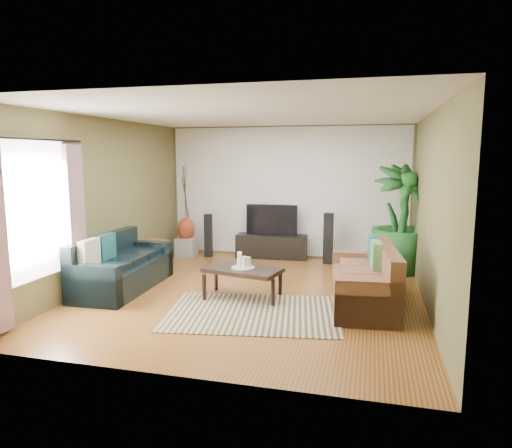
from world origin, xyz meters
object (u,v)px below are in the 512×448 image
(speaker_left, at_px, (208,235))
(sofa_right, at_px, (363,276))
(speaker_right, at_px, (328,238))
(side_table, at_px, (153,254))
(vase, at_px, (186,229))
(television, at_px, (272,220))
(coffee_table, at_px, (243,283))
(potted_plant, at_px, (401,219))
(sofa_left, at_px, (123,262))
(pedestal, at_px, (187,247))
(tv_stand, at_px, (272,246))

(speaker_left, bearing_deg, sofa_right, -50.90)
(speaker_right, bearing_deg, side_table, -158.91)
(speaker_left, relative_size, vase, 1.79)
(vase, relative_size, side_table, 0.99)
(sofa_right, distance_m, television, 3.30)
(coffee_table, height_order, television, television)
(sofa_right, distance_m, potted_plant, 2.28)
(sofa_right, bearing_deg, potted_plant, 158.49)
(sofa_left, bearing_deg, television, -34.95)
(sofa_right, relative_size, side_table, 3.64)
(speaker_left, height_order, speaker_right, speaker_right)
(television, distance_m, speaker_right, 1.23)
(pedestal, xyz_separation_m, vase, (0.00, 0.00, 0.37))
(sofa_left, height_order, tv_stand, sofa_left)
(potted_plant, bearing_deg, speaker_left, 175.18)
(sofa_left, height_order, sofa_right, same)
(television, bearing_deg, pedestal, -170.03)
(side_table, bearing_deg, coffee_table, -32.32)
(tv_stand, relative_size, side_table, 2.86)
(vase, bearing_deg, side_table, -102.45)
(speaker_right, relative_size, pedestal, 2.53)
(television, bearing_deg, coffee_table, -86.53)
(sofa_right, xyz_separation_m, television, (-1.90, 2.67, 0.37))
(tv_stand, height_order, pedestal, tv_stand)
(coffee_table, xyz_separation_m, pedestal, (-1.93, 2.43, -0.03))
(speaker_right, height_order, potted_plant, potted_plant)
(coffee_table, bearing_deg, pedestal, 140.70)
(tv_stand, xyz_separation_m, speaker_left, (-1.30, -0.22, 0.21))
(potted_plant, bearing_deg, television, 167.86)
(tv_stand, bearing_deg, sofa_right, -58.38)
(vase, height_order, side_table, vase)
(speaker_right, bearing_deg, vase, -177.00)
(vase, distance_m, side_table, 1.13)
(sofa_left, bearing_deg, coffee_table, -91.32)
(coffee_table, bearing_deg, vase, 140.70)
(coffee_table, relative_size, potted_plant, 0.57)
(sofa_left, bearing_deg, speaker_right, -51.21)
(pedestal, bearing_deg, sofa_left, -90.78)
(speaker_left, bearing_deg, potted_plant, -18.34)
(speaker_left, distance_m, speaker_right, 2.48)
(sofa_right, bearing_deg, television, -150.19)
(speaker_right, xyz_separation_m, vase, (-2.94, -0.11, 0.07))
(pedestal, distance_m, side_table, 1.09)
(potted_plant, relative_size, side_table, 3.86)
(vase, bearing_deg, potted_plant, -3.08)
(potted_plant, xyz_separation_m, vase, (-4.27, 0.23, -0.40))
(coffee_table, distance_m, vase, 3.12)
(potted_plant, height_order, pedestal, potted_plant)
(sofa_right, height_order, pedestal, sofa_right)
(coffee_table, height_order, side_table, side_table)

